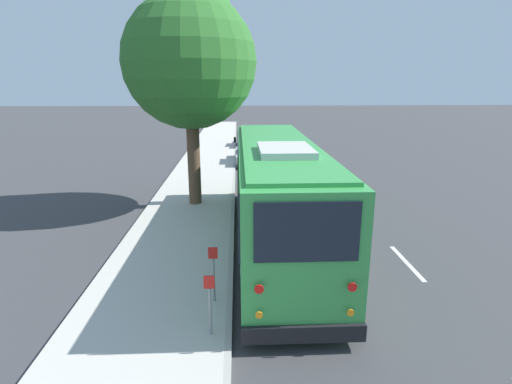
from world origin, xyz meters
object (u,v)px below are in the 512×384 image
parked_sedan_maroon (249,139)px  sign_post_near (210,304)px  parked_sedan_silver (249,154)px  sign_post_far (213,273)px  shuttle_bus (277,188)px  street_tree (190,53)px

parked_sedan_maroon → sign_post_near: sign_post_near is taller
sign_post_near → parked_sedan_silver: bearing=-4.0°
sign_post_far → shuttle_bus: bearing=-25.9°
shuttle_bus → street_tree: bearing=34.9°
shuttle_bus → parked_sedan_silver: bearing=2.3°
parked_sedan_maroon → sign_post_near: 25.85m
sign_post_far → parked_sedan_maroon: bearing=-3.6°
sign_post_far → street_tree: bearing=8.6°
street_tree → sign_post_far: street_tree is taller
shuttle_bus → parked_sedan_maroon: bearing=0.8°
shuttle_bus → parked_sedan_silver: 13.65m
shuttle_bus → sign_post_near: shuttle_bus is taller
shuttle_bus → street_tree: 6.98m
sign_post_near → sign_post_far: size_ratio=0.97×
shuttle_bus → sign_post_near: size_ratio=8.63×
street_tree → sign_post_far: bearing=-171.4°
sign_post_near → shuttle_bus: bearing=-19.9°
parked_sedan_silver → sign_post_far: bearing=175.5°
parked_sedan_maroon → sign_post_near: (-25.80, 1.56, 0.22)m
parked_sedan_maroon → street_tree: size_ratio=0.46×
sign_post_far → sign_post_near: bearing=180.0°
parked_sedan_maroon → sign_post_near: bearing=-179.7°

